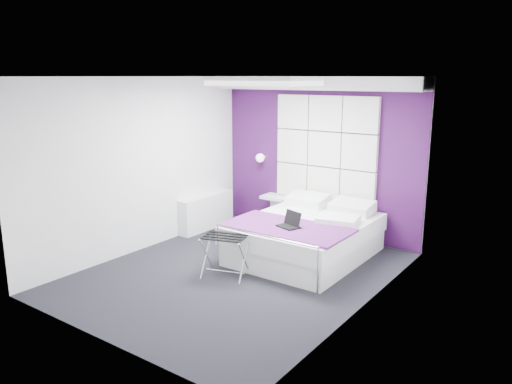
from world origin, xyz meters
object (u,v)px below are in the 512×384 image
Objects in this scene: luggage_rack at (225,256)px; laptop at (290,223)px; nightstand at (276,197)px; radiator at (206,212)px; bed at (306,236)px; wall_lamp at (261,158)px.

luggage_rack is 1.00m from laptop.
laptop is (1.17, -1.43, 0.08)m from nightstand.
bed is at bearing -5.56° from radiator.
luggage_rack is at bearing -73.91° from nightstand.
luggage_rack is (0.98, -2.23, -0.94)m from wall_lamp.
bed is at bearing -33.27° from wall_lamp.
radiator is 3.97× the size of laptop.
bed reaches higher than nightstand.
radiator is (-0.64, -0.76, -0.92)m from wall_lamp.
wall_lamp is 2.19m from laptop.
wall_lamp is at bearing 49.90° from radiator.
nightstand is 2.30m from luggage_rack.
laptop reaches higher than radiator.
luggage_rack is 1.86× the size of laptop.
luggage_rack is at bearing -66.38° from wall_lamp.
bed is 1.36m from luggage_rack.
laptop reaches higher than bed.
radiator is 0.57× the size of bed.
laptop reaches higher than luggage_rack.
wall_lamp is at bearing 96.10° from luggage_rack.
luggage_rack is at bearing -107.16° from laptop.
bed is 3.73× the size of luggage_rack.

